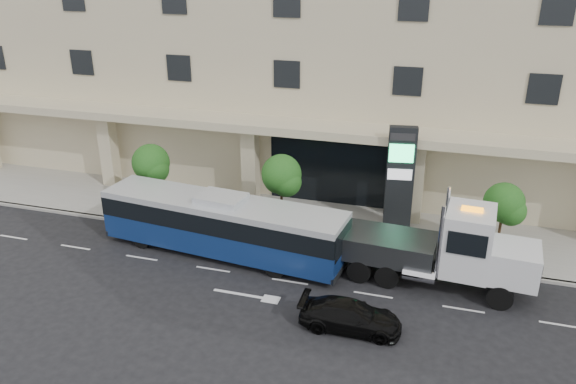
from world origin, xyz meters
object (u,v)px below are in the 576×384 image
(city_bus, at_px, (222,224))
(black_sedan, at_px, (350,316))
(tow_truck, at_px, (446,250))
(signage_pylon, at_px, (400,179))

(city_bus, bearing_deg, black_sedan, -24.70)
(tow_truck, distance_m, signage_pylon, 5.95)
(city_bus, height_order, tow_truck, tow_truck)
(city_bus, relative_size, tow_truck, 1.31)
(signage_pylon, bearing_deg, tow_truck, -70.09)
(tow_truck, bearing_deg, black_sedan, -123.95)
(black_sedan, height_order, signage_pylon, signage_pylon)
(city_bus, xyz_separation_m, black_sedan, (7.58, -4.50, -1.06))
(black_sedan, relative_size, signage_pylon, 0.71)
(black_sedan, bearing_deg, city_bus, 58.34)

